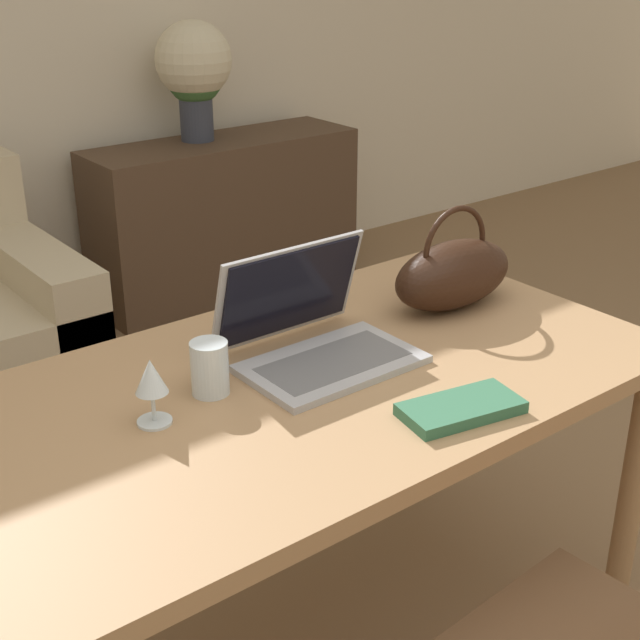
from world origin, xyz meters
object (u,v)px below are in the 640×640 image
wine_glass (151,381)px  flower_vase (194,69)px  laptop (311,329)px  handbag (453,273)px  drinking_glass (210,368)px

wine_glass → flower_vase: 2.56m
laptop → handbag: handbag is taller
handbag → flower_vase: flower_vase is taller
flower_vase → drinking_glass: bearing=-120.2°
wine_glass → handbag: size_ratio=0.38×
laptop → flower_vase: flower_vase is taller
laptop → wine_glass: 0.41m
drinking_glass → handbag: (0.70, 0.02, 0.03)m
laptop → drinking_glass: laptop is taller
drinking_glass → wine_glass: 0.15m
laptop → drinking_glass: bearing=-177.8°
wine_glass → flower_vase: (1.37, 2.15, 0.19)m
handbag → drinking_glass: bearing=-178.4°
wine_glass → handbag: handbag is taller
wine_glass → flower_vase: flower_vase is taller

